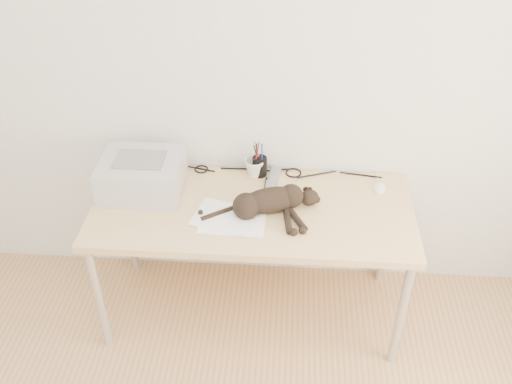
# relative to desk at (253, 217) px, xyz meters

# --- Properties ---
(wall_back) EXTENTS (3.50, 0.00, 3.50)m
(wall_back) POSITION_rel_desk_xyz_m (0.00, 0.27, 0.69)
(wall_back) COLOR silver
(wall_back) RESTS_ON floor
(desk) EXTENTS (1.60, 0.70, 0.74)m
(desk) POSITION_rel_desk_xyz_m (0.00, 0.00, 0.00)
(desk) COLOR tan
(desk) RESTS_ON floor
(printer) EXTENTS (0.41, 0.35, 0.19)m
(printer) POSITION_rel_desk_xyz_m (-0.57, 0.02, 0.23)
(printer) COLOR #B5B5BA
(printer) RESTS_ON desk
(papers) EXTENTS (0.37, 0.29, 0.01)m
(papers) POSITION_rel_desk_xyz_m (-0.10, -0.18, 0.14)
(papers) COLOR white
(papers) RESTS_ON desk
(cat) EXTENTS (0.59, 0.30, 0.13)m
(cat) POSITION_rel_desk_xyz_m (0.08, -0.12, 0.19)
(cat) COLOR black
(cat) RESTS_ON desk
(mug) EXTENTS (0.15, 0.15, 0.10)m
(mug) POSITION_rel_desk_xyz_m (-0.01, 0.19, 0.18)
(mug) COLOR white
(mug) RESTS_ON desk
(pen_cup) EXTENTS (0.08, 0.08, 0.20)m
(pen_cup) POSITION_rel_desk_xyz_m (0.02, 0.20, 0.19)
(pen_cup) COLOR black
(pen_cup) RESTS_ON desk
(remote_grey) EXTENTS (0.08, 0.20, 0.02)m
(remote_grey) POSITION_rel_desk_xyz_m (0.10, 0.16, 0.14)
(remote_grey) COLOR slate
(remote_grey) RESTS_ON desk
(remote_black) EXTENTS (0.06, 0.18, 0.02)m
(remote_black) POSITION_rel_desk_xyz_m (0.07, 0.07, 0.14)
(remote_black) COLOR black
(remote_black) RESTS_ON desk
(mouse) EXTENTS (0.07, 0.11, 0.03)m
(mouse) POSITION_rel_desk_xyz_m (0.65, 0.12, 0.15)
(mouse) COLOR white
(mouse) RESTS_ON desk
(cable_tangle) EXTENTS (1.36, 0.09, 0.01)m
(cable_tangle) POSITION_rel_desk_xyz_m (0.00, 0.22, 0.14)
(cable_tangle) COLOR black
(cable_tangle) RESTS_ON desk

